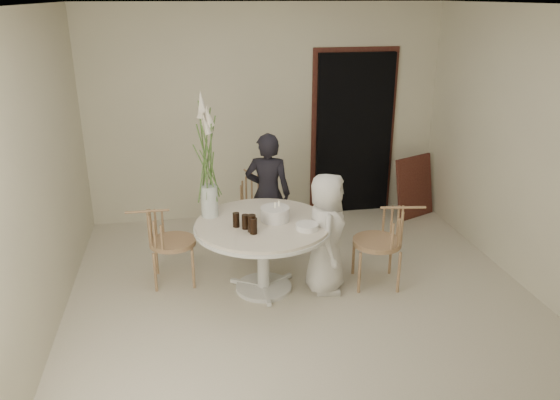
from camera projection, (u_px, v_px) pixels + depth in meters
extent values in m
plane|color=beige|center=(303.00, 298.00, 5.31)|extent=(4.50, 4.50, 0.00)
plane|color=white|center=(308.00, 4.00, 4.36)|extent=(4.50, 4.50, 0.00)
plane|color=beige|center=(266.00, 114.00, 6.91)|extent=(4.50, 0.00, 4.50)
plane|color=beige|center=(403.00, 295.00, 2.77)|extent=(4.50, 0.00, 4.50)
plane|color=beige|center=(37.00, 180.00, 4.46)|extent=(0.00, 4.50, 4.50)
plane|color=beige|center=(535.00, 154.00, 5.21)|extent=(0.00, 4.50, 4.50)
cube|color=black|center=(354.00, 135.00, 7.15)|extent=(1.00, 0.10, 2.10)
cube|color=brown|center=(353.00, 129.00, 7.16)|extent=(1.12, 0.03, 2.22)
cylinder|color=silver|center=(264.00, 287.00, 5.48)|extent=(0.56, 0.56, 0.04)
cylinder|color=silver|center=(263.00, 258.00, 5.36)|extent=(0.12, 0.12, 0.65)
cylinder|color=silver|center=(263.00, 226.00, 5.24)|extent=(1.33, 1.33, 0.03)
cylinder|color=beige|center=(263.00, 224.00, 5.23)|extent=(1.30, 1.30, 0.04)
cube|color=brown|center=(415.00, 187.00, 7.17)|extent=(0.63, 0.41, 0.81)
cylinder|color=tan|center=(252.00, 232.00, 6.29)|extent=(0.03, 0.03, 0.41)
cylinder|color=tan|center=(280.00, 227.00, 6.44)|extent=(0.03, 0.03, 0.41)
cylinder|color=tan|center=(240.00, 222.00, 6.59)|extent=(0.03, 0.03, 0.41)
cylinder|color=tan|center=(267.00, 216.00, 6.74)|extent=(0.03, 0.03, 0.41)
cylinder|color=tan|center=(260.00, 207.00, 6.44)|extent=(0.45, 0.45, 0.05)
cylinder|color=tan|center=(354.00, 255.00, 5.71)|extent=(0.03, 0.03, 0.44)
cylinder|color=tan|center=(359.00, 273.00, 5.34)|extent=(0.03, 0.03, 0.44)
cylinder|color=tan|center=(390.00, 255.00, 5.72)|extent=(0.03, 0.03, 0.44)
cylinder|color=tan|center=(399.00, 272.00, 5.35)|extent=(0.03, 0.03, 0.44)
cylinder|color=tan|center=(377.00, 242.00, 5.45)|extent=(0.49, 0.49, 0.05)
cylinder|color=tan|center=(193.00, 269.00, 5.43)|extent=(0.03, 0.03, 0.42)
cylinder|color=tan|center=(192.00, 253.00, 5.78)|extent=(0.03, 0.03, 0.42)
cylinder|color=tan|center=(155.00, 272.00, 5.37)|extent=(0.03, 0.03, 0.42)
cylinder|color=tan|center=(156.00, 256.00, 5.71)|extent=(0.03, 0.03, 0.42)
cylinder|color=tan|center=(173.00, 242.00, 5.49)|extent=(0.46, 0.46, 0.05)
imported|color=black|center=(268.00, 194.00, 6.07)|extent=(0.58, 0.46, 1.39)
imported|color=silver|center=(326.00, 234.00, 5.28)|extent=(0.50, 0.66, 1.21)
cylinder|color=white|center=(275.00, 214.00, 5.25)|extent=(0.28, 0.28, 0.13)
cylinder|color=#FFEBA1|center=(275.00, 205.00, 5.22)|extent=(0.01, 0.01, 0.05)
cylinder|color=#FFEBA1|center=(279.00, 204.00, 5.25)|extent=(0.01, 0.01, 0.05)
cylinder|color=black|center=(252.00, 223.00, 4.99)|extent=(0.10, 0.10, 0.16)
cylinder|color=black|center=(254.00, 226.00, 4.95)|extent=(0.08, 0.08, 0.15)
cylinder|color=black|center=(245.00, 222.00, 5.06)|extent=(0.07, 0.07, 0.14)
cylinder|color=black|center=(236.00, 220.00, 5.10)|extent=(0.08, 0.08, 0.14)
cylinder|color=white|center=(307.00, 227.00, 5.06)|extent=(0.25, 0.25, 0.05)
cylinder|color=silver|center=(209.00, 201.00, 5.32)|extent=(0.17, 0.17, 0.31)
cylinder|color=#476E2F|center=(211.00, 162.00, 5.20)|extent=(0.01, 0.01, 0.78)
cone|color=silver|center=(209.00, 122.00, 5.06)|extent=(0.08, 0.08, 0.20)
cylinder|color=#476E2F|center=(208.00, 158.00, 5.20)|extent=(0.01, 0.01, 0.85)
cone|color=silver|center=(206.00, 115.00, 5.05)|extent=(0.08, 0.08, 0.20)
cylinder|color=#476E2F|center=(204.00, 156.00, 5.18)|extent=(0.01, 0.01, 0.91)
cone|color=silver|center=(202.00, 108.00, 5.02)|extent=(0.08, 0.08, 0.20)
cylinder|color=#476E2F|center=(204.00, 153.00, 5.13)|extent=(0.01, 0.01, 0.98)
cone|color=silver|center=(201.00, 101.00, 4.96)|extent=(0.08, 0.08, 0.20)
cylinder|color=#476E2F|center=(207.00, 164.00, 5.15)|extent=(0.01, 0.01, 0.78)
cone|color=silver|center=(205.00, 123.00, 5.02)|extent=(0.08, 0.08, 0.20)
cylinder|color=#476E2F|center=(210.00, 160.00, 5.16)|extent=(0.01, 0.01, 0.85)
cone|color=silver|center=(208.00, 116.00, 5.01)|extent=(0.08, 0.08, 0.20)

